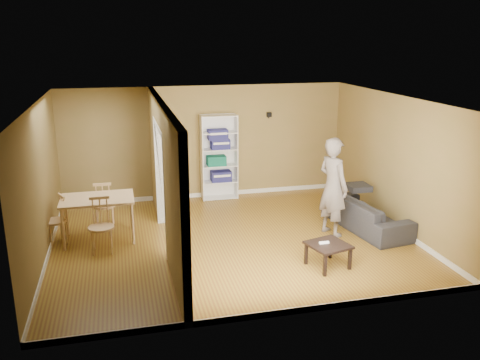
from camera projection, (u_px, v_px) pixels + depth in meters
name	position (u px, v px, depth m)	size (l,w,h in m)	color
room_shell	(232.00, 173.00, 9.10)	(6.50, 6.50, 6.50)	olive
partition	(165.00, 177.00, 8.83)	(0.22, 5.50, 2.60)	olive
wall_speaker	(269.00, 115.00, 11.79)	(0.10, 0.10, 0.10)	black
sofa	(366.00, 209.00, 9.95)	(0.89, 2.08, 0.79)	black
person	(333.00, 178.00, 9.47)	(0.63, 0.81, 2.22)	slate
bookshelf	(219.00, 157.00, 11.69)	(0.83, 0.36, 1.96)	white
paper_box_navy_a	(221.00, 176.00, 11.77)	(0.46, 0.30, 0.24)	navy
paper_box_teal	(216.00, 161.00, 11.65)	(0.43, 0.28, 0.22)	teal
paper_box_navy_b	(220.00, 144.00, 11.56)	(0.43, 0.28, 0.22)	navy
paper_box_navy_c	(218.00, 134.00, 11.48)	(0.45, 0.29, 0.23)	navy
coffee_table	(328.00, 247.00, 8.29)	(0.61, 0.61, 0.40)	black
game_controller	(324.00, 243.00, 8.28)	(0.16, 0.04, 0.03)	white
dining_table	(97.00, 202.00, 9.30)	(1.31, 0.87, 0.82)	#E0C07E
chair_left	(55.00, 220.00, 9.22)	(0.41, 0.41, 0.90)	tan
chair_near	(101.00, 226.00, 8.82)	(0.45, 0.45, 0.98)	#CFB388
chair_far	(104.00, 204.00, 9.99)	(0.44, 0.44, 0.96)	tan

